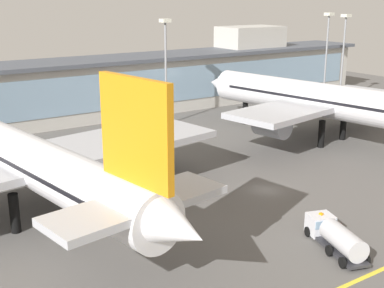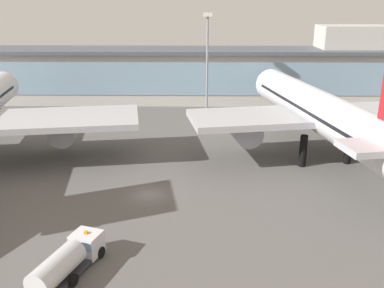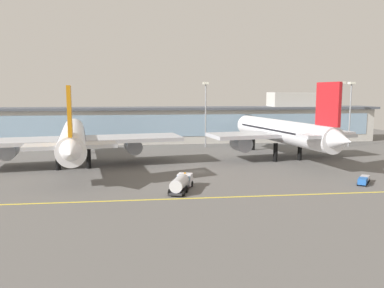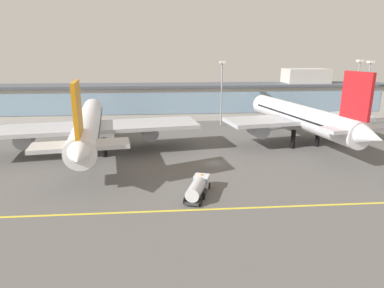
% 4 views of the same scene
% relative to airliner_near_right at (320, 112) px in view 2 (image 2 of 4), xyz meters
% --- Properties ---
extents(ground_plane, '(198.88, 198.88, 0.00)m').
position_rel_airliner_near_right_xyz_m(ground_plane, '(-24.39, -13.87, -7.30)').
color(ground_plane, '#5B5956').
extents(terminal_building, '(145.06, 14.00, 17.69)m').
position_rel_airliner_near_right_xyz_m(terminal_building, '(-22.59, 38.98, -0.63)').
color(terminal_building, beige).
rests_on(terminal_building, ground).
extents(airliner_near_right, '(40.35, 53.70, 19.93)m').
position_rel_airliner_near_right_xyz_m(airliner_near_right, '(0.00, 0.00, 0.00)').
color(airliner_near_right, black).
rests_on(airliner_near_right, ground).
extents(fuel_tanker_truck, '(5.32, 9.35, 2.90)m').
position_rel_airliner_near_right_xyz_m(fuel_tanker_truck, '(-29.80, -30.36, -5.79)').
color(fuel_tanker_truck, black).
rests_on(fuel_tanker_truck, ground).
extents(apron_light_mast_centre, '(1.80, 1.80, 20.94)m').
position_rel_airliner_near_right_xyz_m(apron_light_mast_centre, '(-16.54, 25.23, 6.66)').
color(apron_light_mast_centre, gray).
rests_on(apron_light_mast_centre, ground).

